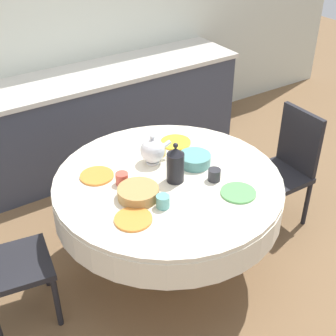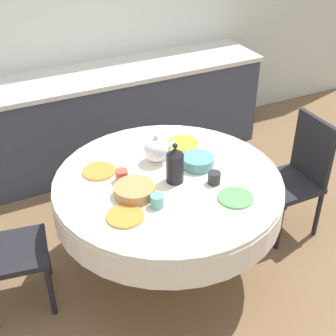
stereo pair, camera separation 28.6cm
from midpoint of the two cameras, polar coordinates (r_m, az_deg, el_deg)
The scene contains 17 objects.
ground_plane at distance 3.39m, azimuth 2.47°, elevation -12.00°, with size 12.00×12.00×0.00m, color brown.
wall_back at distance 4.28m, azimuth -9.87°, elevation 17.78°, with size 7.00×0.05×2.60m.
kitchen_counter at distance 4.29m, azimuth -7.40°, elevation 5.71°, with size 3.24×0.64×0.88m.
dining_table at distance 2.97m, azimuth 2.76°, elevation -3.33°, with size 1.44×1.44×0.76m.
chair_left at distance 3.60m, azimuth 17.80°, elevation -0.55°, with size 0.40×0.40×0.91m.
plate_near_left at distance 2.60m, azimuth -2.10°, elevation -6.01°, with size 0.21×0.21×0.01m, color orange.
cup_near_left at distance 2.65m, azimuth 1.74°, elevation -4.15°, with size 0.08×0.08×0.08m, color #5BA39E.
plate_near_right at distance 2.78m, azimuth 11.18°, elevation -3.67°, with size 0.21×0.21×0.01m, color #5BA85B.
cup_near_right at distance 2.87m, azimuth 8.50°, elevation -1.30°, with size 0.08×0.08×0.08m, color #28282D.
plate_far_left at distance 2.97m, azimuth -5.73°, elevation -0.48°, with size 0.21×0.21×0.01m, color orange.
cup_far_left at distance 2.86m, azimuth -2.84°, elevation -1.03°, with size 0.08×0.08×0.08m, color #CC4C3D.
plate_far_right at distance 3.27m, azimuth 4.36°, elevation 2.99°, with size 0.21×0.21×0.01m, color yellow.
cup_far_right at distance 3.12m, azimuth 2.27°, elevation 2.12°, with size 0.08×0.08×0.08m, color #DBB766.
coffee_carafe at distance 2.82m, azimuth 3.76°, elevation 0.26°, with size 0.11×0.11×0.27m.
teapot at distance 3.02m, azimuth 1.27°, elevation 2.16°, with size 0.22×0.16×0.21m.
bread_basket at distance 2.74m, azimuth -1.11°, elevation -2.89°, with size 0.24×0.24×0.07m, color #AD844C.
fruit_bowl at distance 3.02m, azimuth 6.37°, elevation 0.72°, with size 0.21×0.21×0.07m, color #569993.
Camera 2 is at (-1.07, -2.15, 2.40)m, focal length 50.00 mm.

